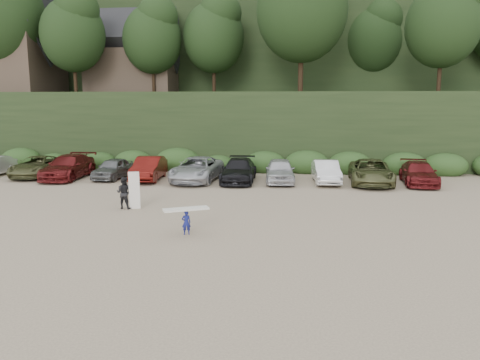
# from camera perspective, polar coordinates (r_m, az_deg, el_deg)

# --- Properties ---
(ground) EXTENTS (120.00, 120.00, 0.00)m
(ground) POSITION_cam_1_polar(r_m,az_deg,el_deg) (21.45, -2.42, -4.74)
(ground) COLOR tan
(ground) RESTS_ON ground
(hillside_backdrop) EXTENTS (90.00, 41.50, 28.00)m
(hillside_backdrop) POSITION_cam_1_polar(r_m,az_deg,el_deg) (56.85, 3.08, 15.62)
(hillside_backdrop) COLOR black
(hillside_backdrop) RESTS_ON ground
(parked_cars) EXTENTS (34.01, 6.18, 1.61)m
(parked_cars) POSITION_cam_1_polar(r_m,az_deg,el_deg) (31.72, -6.52, 1.32)
(parked_cars) COLOR #ADACB1
(parked_cars) RESTS_ON ground
(child_surfer) EXTENTS (1.86, 1.26, 1.09)m
(child_surfer) POSITION_cam_1_polar(r_m,az_deg,el_deg) (18.90, -6.58, -4.46)
(child_surfer) COLOR navy
(child_surfer) RESTS_ON ground
(adult_surfer) EXTENTS (1.26, 0.67, 1.90)m
(adult_surfer) POSITION_cam_1_polar(r_m,az_deg,el_deg) (23.92, -13.85, -1.50)
(adult_surfer) COLOR black
(adult_surfer) RESTS_ON ground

